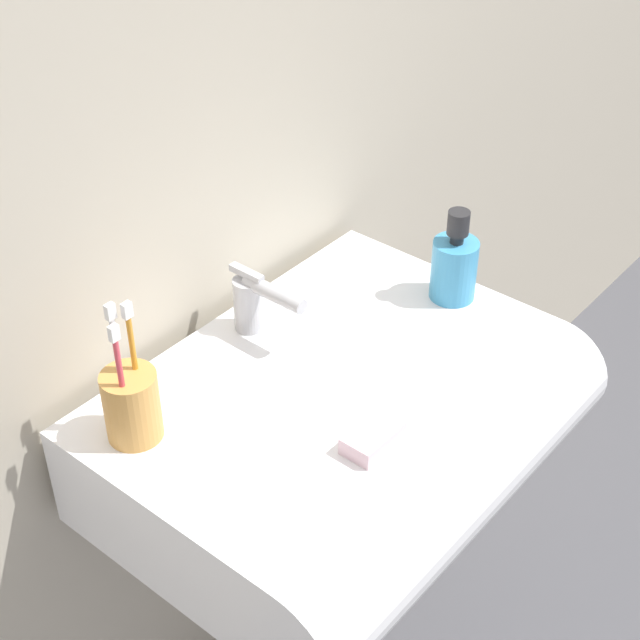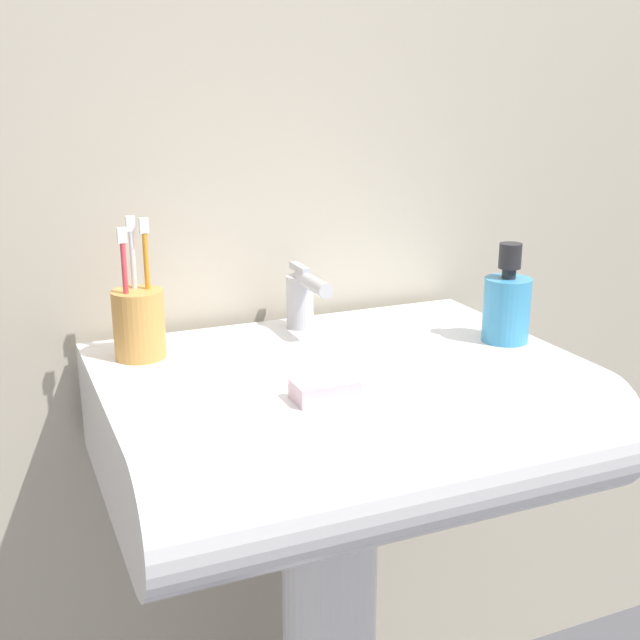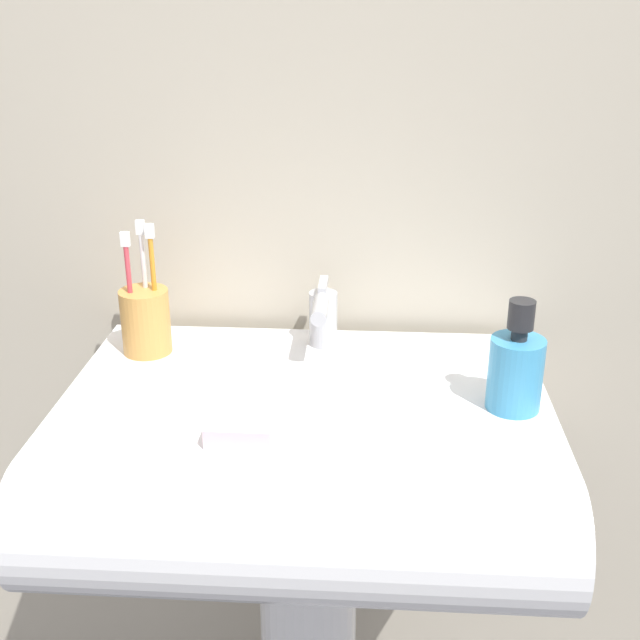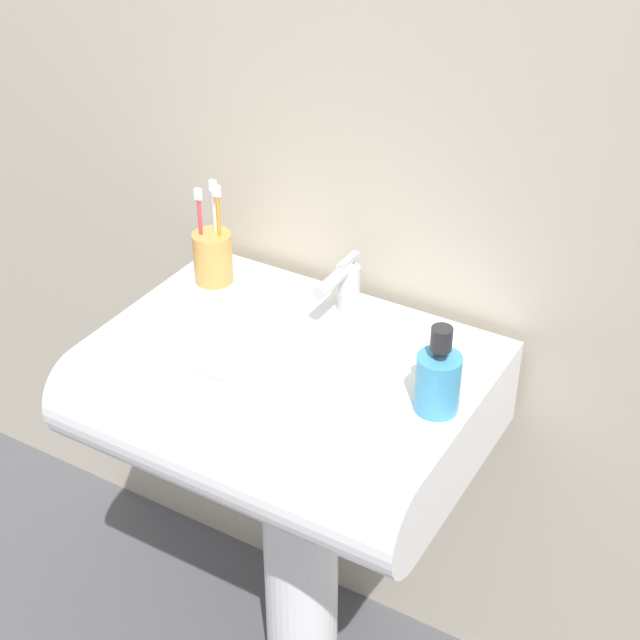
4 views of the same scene
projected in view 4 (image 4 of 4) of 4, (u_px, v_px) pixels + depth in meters
wall_back at (374, 64)px, 1.55m from camera, size 5.00×0.05×2.40m
sink_pedestal at (301, 553)px, 1.86m from camera, size 0.14×0.14×0.64m
sink_basin at (280, 403)px, 1.60m from camera, size 0.63×0.47×0.16m
faucet at (344, 284)px, 1.66m from camera, size 0.04×0.13×0.10m
toothbrush_cup at (213, 256)px, 1.74m from camera, size 0.07×0.07×0.19m
soap_bottle at (438, 379)px, 1.43m from camera, size 0.07×0.07×0.14m
bar_soap at (215, 371)px, 1.52m from camera, size 0.08×0.05×0.02m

